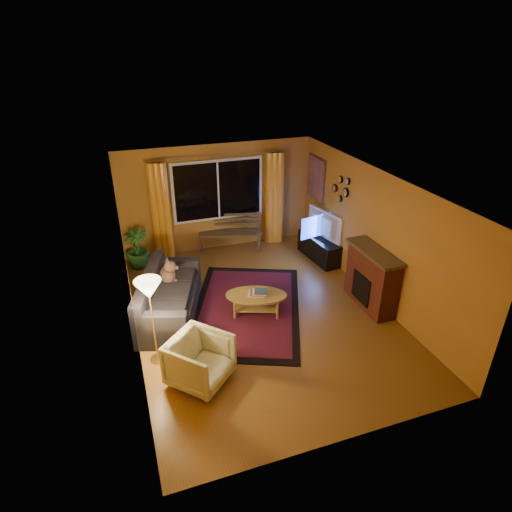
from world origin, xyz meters
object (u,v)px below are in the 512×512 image
object	(u,v)px
floor_lamp	(153,322)
tv_console	(319,248)
bench	(231,241)
armchair	(200,359)
coffee_table	(256,304)
sofa	(170,296)

from	to	relation	value
floor_lamp	tv_console	distance (m)	4.64
bench	floor_lamp	bearing A→B (deg)	-107.53
bench	armchair	size ratio (longest dim) A/B	1.80
armchair	coffee_table	bearing A→B (deg)	2.13
floor_lamp	tv_console	xyz separation A→B (m)	(4.00, 2.30, -0.47)
sofa	armchair	xyz separation A→B (m)	(0.15, -1.84, -0.01)
bench	sofa	world-z (taller)	sofa
coffee_table	sofa	bearing A→B (deg)	163.10
bench	armchair	xyz separation A→B (m)	(-1.64, -4.10, 0.19)
armchair	tv_console	bearing A→B (deg)	-2.56
bench	coffee_table	xyz separation A→B (m)	(-0.29, -2.72, -0.02)
floor_lamp	bench	bearing A→B (deg)	57.27
bench	armchair	bearing A→B (deg)	-96.63
coffee_table	tv_console	world-z (taller)	tv_console
sofa	coffee_table	distance (m)	1.59
bench	armchair	distance (m)	4.42
coffee_table	tv_console	bearing A→B (deg)	37.46
coffee_table	tv_console	xyz separation A→B (m)	(2.09, 1.60, 0.06)
sofa	floor_lamp	distance (m)	1.27
tv_console	floor_lamp	bearing A→B (deg)	-156.17
coffee_table	floor_lamp	bearing A→B (deg)	-159.72
armchair	tv_console	distance (m)	4.55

